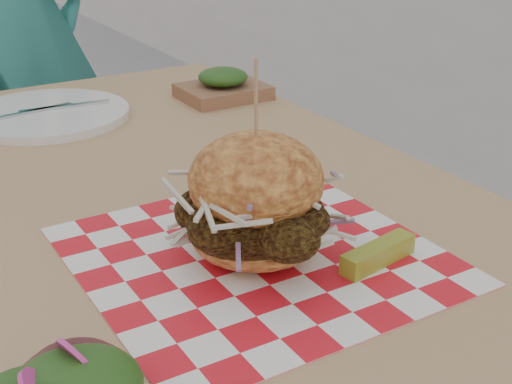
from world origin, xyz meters
The scene contains 6 objects.
patio_table centered at (0.30, 0.18, 0.67)m, with size 0.80×1.20×0.75m.
paper_liner centered at (0.36, -0.01, 0.75)m, with size 0.36×0.36×0.00m, color red.
sandwich centered at (0.36, -0.01, 0.81)m, with size 0.19×0.19×0.21m.
pickle_spear centered at (0.46, -0.10, 0.76)m, with size 0.10×0.02×0.02m, color #A2A630.
place_setting centered at (0.30, 0.57, 0.76)m, with size 0.27×0.27×0.02m.
kraft_tray centered at (0.61, 0.52, 0.77)m, with size 0.15×0.12×0.06m.
Camera 1 is at (0.01, -0.58, 1.12)m, focal length 50.00 mm.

